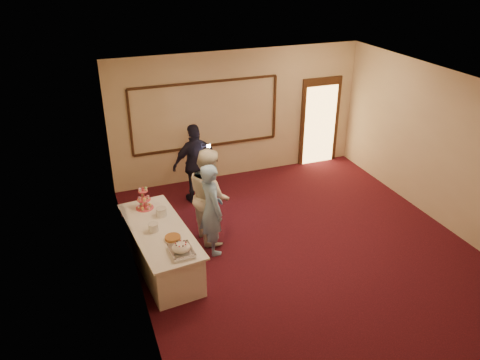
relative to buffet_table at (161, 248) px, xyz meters
name	(u,v)px	position (x,y,z in m)	size (l,w,h in m)	color
floor	(304,250)	(2.56, -0.42, -0.39)	(7.00, 7.00, 0.00)	#330B15
room_walls	(312,148)	(2.56, -0.42, 1.64)	(6.04, 7.04, 3.02)	beige
wall_molding	(206,115)	(1.76, 3.05, 1.21)	(3.45, 0.04, 1.55)	black
doorway	(320,122)	(4.71, 3.04, 0.69)	(1.05, 0.07, 2.20)	black
buffet_table	(161,248)	(0.00, 0.00, 0.00)	(1.12, 2.35, 0.77)	white
pavlova_tray	(181,249)	(0.18, -0.80, 0.46)	(0.36, 0.50, 0.18)	#ADB1B4
cupcake_stand	(144,200)	(-0.10, 0.79, 0.55)	(0.32, 0.32, 0.47)	#DF4D5D
plate_stack_a	(153,227)	(-0.10, -0.03, 0.46)	(0.17, 0.17, 0.15)	white
plate_stack_b	(161,212)	(0.13, 0.41, 0.46)	(0.19, 0.19, 0.16)	white
tart	(173,238)	(0.14, -0.39, 0.41)	(0.29, 0.29, 0.06)	white
man	(211,209)	(0.97, 0.17, 0.48)	(0.63, 0.41, 1.73)	#7BA4CF
woman	(209,195)	(1.07, 0.61, 0.52)	(0.88, 0.69, 1.82)	silver
guest	(196,164)	(1.23, 2.11, 0.49)	(1.03, 0.43, 1.76)	black
camera_flash	(209,146)	(1.45, 1.84, 0.97)	(0.07, 0.04, 0.05)	white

